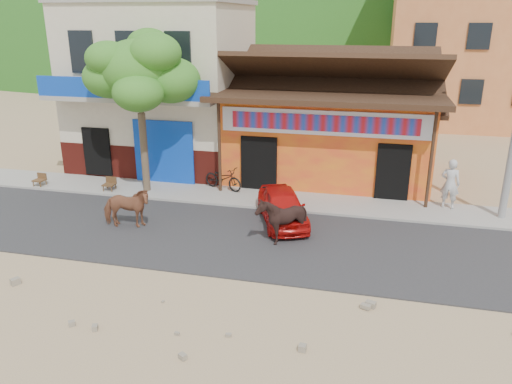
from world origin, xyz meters
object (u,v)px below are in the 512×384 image
at_px(cow_tan, 126,208).
at_px(pedestrian, 450,184).
at_px(red_car, 282,206).
at_px(cafe_chair_left, 39,175).
at_px(scooter, 223,178).
at_px(cafe_chair_right, 109,179).
at_px(cow_dark, 282,220).
at_px(tree, 141,113).

bearing_deg(cow_tan, pedestrian, -79.62).
bearing_deg(cow_tan, red_car, -83.00).
distance_m(cow_tan, cafe_chair_left, 6.02).
xyz_separation_m(scooter, cafe_chair_left, (-7.26, -1.29, -0.00)).
xyz_separation_m(scooter, cafe_chair_right, (-4.26, -1.16, 0.02)).
distance_m(red_car, cafe_chair_left, 10.16).
height_order(pedestrian, cafe_chair_left, pedestrian).
relative_size(cow_tan, cow_dark, 1.08).
bearing_deg(cafe_chair_left, tree, 10.29).
bearing_deg(cafe_chair_right, cow_dark, -23.86).
distance_m(cow_dark, red_car, 1.60).
bearing_deg(cow_tan, cafe_chair_left, 50.42).
bearing_deg(cow_tan, scooter, -36.72).
relative_size(cow_tan, red_car, 0.48).
bearing_deg(cow_tan, cafe_chair_right, 26.33).
bearing_deg(cafe_chair_right, pedestrian, 3.09).
bearing_deg(scooter, cafe_chair_right, 125.39).
relative_size(scooter, cafe_chair_right, 1.83).
xyz_separation_m(tree, cow_tan, (0.90, -3.35, -2.41)).
relative_size(red_car, pedestrian, 1.87).
xyz_separation_m(cow_tan, cafe_chair_right, (-2.30, 2.98, -0.13)).
bearing_deg(red_car, cafe_chair_right, 147.38).
relative_size(tree, scooter, 3.51).
distance_m(scooter, cafe_chair_left, 7.37).
xyz_separation_m(tree, pedestrian, (11.13, 0.72, -2.11)).
distance_m(tree, scooter, 3.91).
bearing_deg(cafe_chair_left, cow_dark, -11.51).
height_order(tree, scooter, tree).
height_order(cow_tan, cow_dark, cow_dark).
height_order(cow_tan, cafe_chair_right, cow_tan).
distance_m(cow_dark, cafe_chair_left, 10.73).
relative_size(cow_tan, cafe_chair_right, 1.71).
height_order(tree, red_car, tree).
distance_m(cow_tan, pedestrian, 11.02).
relative_size(cow_dark, scooter, 0.86).
bearing_deg(cow_dark, tree, -114.09).
distance_m(red_car, scooter, 3.80).
distance_m(cafe_chair_left, cafe_chair_right, 3.00).
bearing_deg(pedestrian, red_car, 39.87).
bearing_deg(pedestrian, cow_dark, 53.39).
distance_m(tree, cow_dark, 7.21).
distance_m(tree, cafe_chair_left, 5.11).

